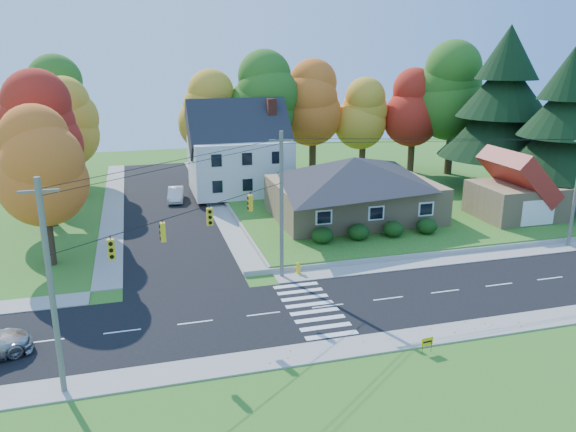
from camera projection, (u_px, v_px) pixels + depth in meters
name	position (u px, v px, depth m)	size (l,w,h in m)	color
ground	(328.00, 306.00, 34.01)	(120.00, 120.00, 0.00)	#3D7923
road_main	(328.00, 306.00, 34.01)	(90.00, 8.00, 0.02)	black
road_cross	(165.00, 206.00, 55.97)	(8.00, 44.00, 0.02)	black
sidewalk_north	(304.00, 275.00, 38.62)	(90.00, 2.00, 0.08)	#9C9A90
sidewalk_south	(359.00, 346.00, 29.38)	(90.00, 2.00, 0.08)	#9C9A90
lawn	(380.00, 201.00, 56.68)	(30.00, 30.00, 0.50)	#3D7923
ranch_house	(353.00, 186.00, 49.92)	(14.60, 10.60, 5.40)	tan
colonial_house	(240.00, 153.00, 58.59)	(10.40, 8.40, 9.60)	silver
garage	(517.00, 191.00, 49.93)	(7.30, 6.30, 4.60)	tan
hedge_row	(376.00, 230.00, 44.67)	(10.70, 1.70, 1.27)	#163A10
traffic_infrastructure	(320.00, 219.00, 33.76)	(38.10, 10.66, 10.00)	#666059
tree_lot_0	(211.00, 112.00, 62.55)	(6.72, 6.72, 12.51)	#3F2A19
tree_lot_1	(265.00, 99.00, 62.80)	(7.84, 7.84, 14.60)	#3F2A19
tree_lot_2	(313.00, 103.00, 65.45)	(7.28, 7.28, 13.56)	#3F2A19
tree_lot_3	(364.00, 114.00, 66.43)	(6.16, 6.16, 11.47)	#3F2A19
tree_lot_4	(414.00, 108.00, 66.87)	(6.72, 6.72, 12.51)	#3F2A19
tree_lot_5	(454.00, 92.00, 65.49)	(8.40, 8.40, 15.64)	#3F2A19
conifer_east_a	(503.00, 105.00, 58.60)	(12.80, 12.80, 16.96)	#3F2A19
conifer_east_b	(565.00, 125.00, 51.79)	(11.20, 11.20, 14.84)	#3F2A19
tree_west_0	(39.00, 167.00, 38.70)	(6.16, 6.16, 11.47)	#3F2A19
tree_west_1	(42.00, 130.00, 47.31)	(7.28, 7.28, 13.56)	#3F2A19
tree_west_2	(67.00, 123.00, 56.99)	(6.72, 6.72, 12.51)	#3F2A19
tree_west_3	(53.00, 104.00, 63.50)	(7.84, 7.84, 14.60)	#3F2A19
white_car	(176.00, 194.00, 57.48)	(1.49, 4.28, 1.41)	silver
fire_hydrant	(298.00, 268.00, 38.75)	(0.51, 0.40, 0.90)	yellow
yard_sign	(427.00, 342.00, 28.65)	(0.68, 0.11, 0.85)	black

